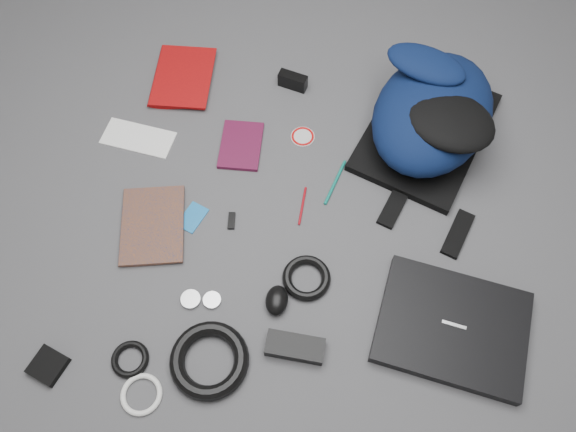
# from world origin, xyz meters

# --- Properties ---
(ground) EXTENTS (4.00, 4.00, 0.00)m
(ground) POSITION_xyz_m (0.00, 0.00, 0.00)
(ground) COLOR #4F4F51
(ground) RESTS_ON ground
(backpack) EXTENTS (0.51, 0.59, 0.21)m
(backpack) POSITION_xyz_m (0.38, 0.33, 0.10)
(backpack) COLOR black
(backpack) RESTS_ON ground
(laptop) EXTENTS (0.41, 0.35, 0.04)m
(laptop) POSITION_xyz_m (0.44, -0.26, 0.02)
(laptop) COLOR black
(laptop) RESTS_ON ground
(textbook_red) EXTENTS (0.19, 0.25, 0.03)m
(textbook_red) POSITION_xyz_m (-0.47, 0.46, 0.01)
(textbook_red) COLOR maroon
(textbook_red) RESTS_ON ground
(comic_book) EXTENTS (0.21, 0.26, 0.02)m
(comic_book) POSITION_xyz_m (-0.45, -0.08, 0.01)
(comic_book) COLOR #B0540C
(comic_book) RESTS_ON ground
(envelope) EXTENTS (0.23, 0.13, 0.00)m
(envelope) POSITION_xyz_m (-0.48, 0.22, 0.00)
(envelope) COLOR white
(envelope) RESTS_ON ground
(dvd_case) EXTENTS (0.12, 0.17, 0.01)m
(dvd_case) POSITION_xyz_m (-0.16, 0.23, 0.01)
(dvd_case) COLOR #430D25
(dvd_case) RESTS_ON ground
(compact_camera) EXTENTS (0.09, 0.06, 0.05)m
(compact_camera) POSITION_xyz_m (-0.04, 0.47, 0.03)
(compact_camera) COLOR black
(compact_camera) RESTS_ON ground
(sticker_disc) EXTENTS (0.09, 0.09, 0.00)m
(sticker_disc) POSITION_xyz_m (0.01, 0.28, 0.00)
(sticker_disc) COLOR silver
(sticker_disc) RESTS_ON ground
(pen_teal) EXTENTS (0.06, 0.15, 0.01)m
(pen_teal) POSITION_xyz_m (0.12, 0.13, 0.00)
(pen_teal) COLOR #0D7564
(pen_teal) RESTS_ON ground
(pen_red) EXTENTS (0.01, 0.12, 0.01)m
(pen_red) POSITION_xyz_m (0.04, 0.04, 0.00)
(pen_red) COLOR #9E0C16
(pen_red) RESTS_ON ground
(id_badge) EXTENTS (0.08, 0.10, 0.00)m
(id_badge) POSITION_xyz_m (-0.26, -0.02, 0.00)
(id_badge) COLOR #1974BF
(id_badge) RESTS_ON ground
(usb_black) EXTENTS (0.02, 0.05, 0.01)m
(usb_black) POSITION_xyz_m (-0.15, -0.02, 0.00)
(usb_black) COLOR black
(usb_black) RESTS_ON ground
(mouse) EXTENTS (0.06, 0.08, 0.04)m
(mouse) POSITION_xyz_m (-0.00, -0.24, 0.02)
(mouse) COLOR black
(mouse) RESTS_ON ground
(headphone_left) EXTENTS (0.05, 0.05, 0.01)m
(headphone_left) POSITION_xyz_m (-0.17, -0.26, 0.01)
(headphone_left) COLOR #B3B4B6
(headphone_left) RESTS_ON ground
(headphone_right) EXTENTS (0.07, 0.07, 0.01)m
(headphone_right) POSITION_xyz_m (-0.22, -0.26, 0.01)
(headphone_right) COLOR #A3A3A5
(headphone_right) RESTS_ON ground
(cable_coil) EXTENTS (0.16, 0.16, 0.02)m
(cable_coil) POSITION_xyz_m (0.07, -0.17, 0.01)
(cable_coil) COLOR black
(cable_coil) RESTS_ON ground
(power_brick) EXTENTS (0.15, 0.07, 0.04)m
(power_brick) POSITION_xyz_m (0.06, -0.36, 0.02)
(power_brick) COLOR black
(power_brick) RESTS_ON ground
(power_cord_coil) EXTENTS (0.23, 0.23, 0.04)m
(power_cord_coil) POSITION_xyz_m (-0.15, -0.41, 0.02)
(power_cord_coil) COLOR black
(power_cord_coil) RESTS_ON ground
(pouch) EXTENTS (0.10, 0.10, 0.02)m
(pouch) POSITION_xyz_m (-0.54, -0.46, 0.01)
(pouch) COLOR black
(pouch) RESTS_ON ground
(earbud_coil) EXTENTS (0.12, 0.12, 0.02)m
(earbud_coil) POSITION_xyz_m (-0.34, -0.43, 0.01)
(earbud_coil) COLOR black
(earbud_coil) RESTS_ON ground
(white_cable_coil) EXTENTS (0.11, 0.11, 0.01)m
(white_cable_coil) POSITION_xyz_m (-0.30, -0.51, 0.01)
(white_cable_coil) COLOR white
(white_cable_coil) RESTS_ON ground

